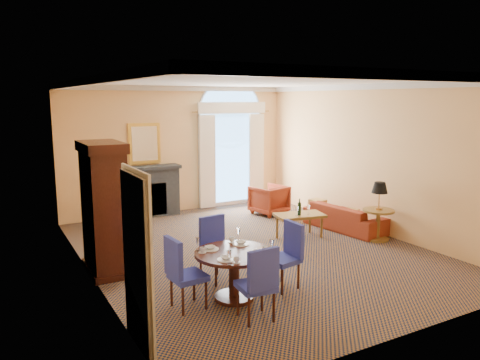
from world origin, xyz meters
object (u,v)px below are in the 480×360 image
sofa (345,217)px  armoire (104,210)px  armchair (269,200)px  dining_table (234,264)px  side_table (379,205)px  coffee_table (300,216)px

sofa → armoire: bearing=83.1°
armchair → sofa: bearing=96.0°
dining_table → sofa: bearing=27.7°
armchair → side_table: (0.76, -2.98, 0.36)m
side_table → sofa: bearing=93.0°
sofa → armchair: size_ratio=2.38×
armchair → coffee_table: size_ratio=0.73×
sofa → coffee_table: (-1.27, -0.04, 0.19)m
sofa → armchair: (-0.71, 2.04, 0.09)m
sofa → coffee_table: bearing=84.5°
armoire → sofa: bearing=0.3°
dining_table → armchair: 5.22m
armoire → side_table: armoire is taller
sofa → side_table: side_table is taller
armoire → sofa: armoire is taller
armoire → armchair: armoire is taller
coffee_table → side_table: side_table is taller
side_table → coffee_table: bearing=145.5°
armoire → dining_table: bearing=-56.6°
armchair → coffee_table: coffee_table is taller
dining_table → side_table: side_table is taller
armoire → coffee_table: size_ratio=1.99×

